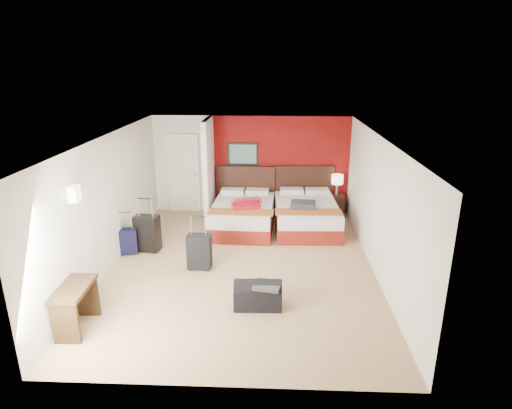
# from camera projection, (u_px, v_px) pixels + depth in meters

# --- Properties ---
(ground) EXTENTS (6.50, 6.50, 0.00)m
(ground) POSITION_uv_depth(u_px,v_px,m) (242.00, 266.00, 8.29)
(ground) COLOR tan
(ground) RESTS_ON ground
(room_walls) EXTENTS (5.02, 6.52, 2.50)m
(room_walls) POSITION_uv_depth(u_px,v_px,m) (182.00, 183.00, 9.29)
(room_walls) COLOR silver
(room_walls) RESTS_ON ground
(red_accent_panel) EXTENTS (3.50, 0.04, 2.50)m
(red_accent_panel) POSITION_uv_depth(u_px,v_px,m) (280.00, 165.00, 10.92)
(red_accent_panel) COLOR maroon
(red_accent_panel) RESTS_ON ground
(partition_wall) EXTENTS (0.12, 1.20, 2.50)m
(partition_wall) POSITION_uv_depth(u_px,v_px,m) (209.00, 171.00, 10.40)
(partition_wall) COLOR silver
(partition_wall) RESTS_ON ground
(entry_door) EXTENTS (0.82, 0.06, 2.05)m
(entry_door) POSITION_uv_depth(u_px,v_px,m) (184.00, 173.00, 11.06)
(entry_door) COLOR silver
(entry_door) RESTS_ON ground
(bed_left) EXTENTS (1.51, 2.09, 0.61)m
(bed_left) POSITION_uv_depth(u_px,v_px,m) (243.00, 216.00, 10.10)
(bed_left) COLOR white
(bed_left) RESTS_ON ground
(bed_right) EXTENTS (1.51, 2.11, 0.62)m
(bed_right) POSITION_uv_depth(u_px,v_px,m) (306.00, 216.00, 10.09)
(bed_right) COLOR silver
(bed_right) RESTS_ON ground
(red_suitcase_open) EXTENTS (0.83, 0.98, 0.10)m
(red_suitcase_open) POSITION_uv_depth(u_px,v_px,m) (247.00, 203.00, 9.88)
(red_suitcase_open) COLOR #A90E20
(red_suitcase_open) RESTS_ON bed_left
(jacket_bundle) EXTENTS (0.58, 0.48, 0.13)m
(jacket_bundle) POSITION_uv_depth(u_px,v_px,m) (303.00, 205.00, 9.69)
(jacket_bundle) COLOR #353439
(jacket_bundle) RESTS_ON bed_right
(nightstand) EXTENTS (0.42, 0.42, 0.57)m
(nightstand) POSITION_uv_depth(u_px,v_px,m) (336.00, 206.00, 10.89)
(nightstand) COLOR black
(nightstand) RESTS_ON ground
(table_lamp) EXTENTS (0.37, 0.37, 0.52)m
(table_lamp) POSITION_uv_depth(u_px,v_px,m) (337.00, 185.00, 10.72)
(table_lamp) COLOR silver
(table_lamp) RESTS_ON nightstand
(suitcase_black) EXTENTS (0.53, 0.37, 0.74)m
(suitcase_black) POSITION_uv_depth(u_px,v_px,m) (147.00, 234.00, 8.85)
(suitcase_black) COLOR black
(suitcase_black) RESTS_ON ground
(suitcase_charcoal) EXTENTS (0.46, 0.29, 0.66)m
(suitcase_charcoal) POSITION_uv_depth(u_px,v_px,m) (199.00, 253.00, 8.09)
(suitcase_charcoal) COLOR black
(suitcase_charcoal) RESTS_ON ground
(suitcase_navy) EXTENTS (0.42, 0.31, 0.52)m
(suitcase_navy) POSITION_uv_depth(u_px,v_px,m) (128.00, 242.00, 8.74)
(suitcase_navy) COLOR black
(suitcase_navy) RESTS_ON ground
(duffel_bag) EXTENTS (0.77, 0.42, 0.39)m
(duffel_bag) POSITION_uv_depth(u_px,v_px,m) (258.00, 296.00, 6.86)
(duffel_bag) COLOR black
(duffel_bag) RESTS_ON ground
(jacket_draped) EXTENTS (0.48, 0.43, 0.06)m
(jacket_draped) POSITION_uv_depth(u_px,v_px,m) (267.00, 285.00, 6.74)
(jacket_draped) COLOR #39393E
(jacket_draped) RESTS_ON duffel_bag
(desk) EXTENTS (0.45, 0.85, 0.70)m
(desk) POSITION_uv_depth(u_px,v_px,m) (76.00, 308.00, 6.24)
(desk) COLOR #2F1F0F
(desk) RESTS_ON ground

